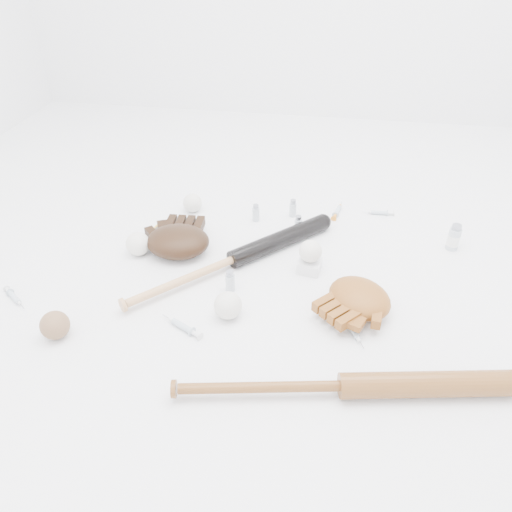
% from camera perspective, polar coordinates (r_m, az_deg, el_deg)
% --- Properties ---
extents(bat_dark, '(0.63, 0.64, 0.06)m').
position_cam_1_polar(bat_dark, '(1.64, -2.55, -0.35)').
color(bat_dark, black).
rests_on(bat_dark, ground).
extents(bat_wood, '(0.88, 0.23, 0.06)m').
position_cam_1_polar(bat_wood, '(1.27, 9.95, -14.41)').
color(bat_wood, brown).
rests_on(bat_wood, ground).
extents(glove_dark, '(0.27, 0.27, 0.09)m').
position_cam_1_polar(glove_dark, '(1.72, -8.92, 1.70)').
color(glove_dark, black).
rests_on(glove_dark, ground).
extents(glove_tan, '(0.33, 0.33, 0.08)m').
position_cam_1_polar(glove_tan, '(1.50, 11.75, -4.66)').
color(glove_tan, brown).
rests_on(glove_tan, ground).
extents(trading_card, '(0.08, 0.09, 0.00)m').
position_cam_1_polar(trading_card, '(1.87, -10.96, 2.87)').
color(trading_card, gold).
rests_on(trading_card, ground).
extents(pedestal, '(0.08, 0.08, 0.04)m').
position_cam_1_polar(pedestal, '(1.64, 6.13, -1.09)').
color(pedestal, white).
rests_on(pedestal, ground).
extents(baseball_on_pedestal, '(0.07, 0.07, 0.07)m').
position_cam_1_polar(baseball_on_pedestal, '(1.61, 6.25, 0.55)').
color(baseball_on_pedestal, silver).
rests_on(baseball_on_pedestal, pedestal).
extents(baseball_left, '(0.08, 0.08, 0.08)m').
position_cam_1_polar(baseball_left, '(1.74, -13.34, 1.36)').
color(baseball_left, silver).
rests_on(baseball_left, ground).
extents(baseball_upper, '(0.07, 0.07, 0.07)m').
position_cam_1_polar(baseball_upper, '(1.96, -7.27, 6.04)').
color(baseball_upper, silver).
rests_on(baseball_upper, ground).
extents(baseball_mid, '(0.08, 0.08, 0.08)m').
position_cam_1_polar(baseball_mid, '(1.45, -3.22, -5.66)').
color(baseball_mid, silver).
rests_on(baseball_mid, ground).
extents(baseball_aged, '(0.08, 0.08, 0.08)m').
position_cam_1_polar(baseball_aged, '(1.49, -22.00, -7.34)').
color(baseball_aged, brown).
rests_on(baseball_aged, ground).
extents(syringe_0, '(0.13, 0.11, 0.02)m').
position_cam_1_polar(syringe_0, '(1.69, -25.90, -4.28)').
color(syringe_0, '#ADBCC6').
rests_on(syringe_0, ground).
extents(syringe_1, '(0.16, 0.10, 0.02)m').
position_cam_1_polar(syringe_1, '(1.44, -8.40, -7.95)').
color(syringe_1, '#ADBCC6').
rests_on(syringe_1, ground).
extents(syringe_2, '(0.06, 0.15, 0.02)m').
position_cam_1_polar(syringe_2, '(1.97, 9.30, 5.11)').
color(syringe_2, '#ADBCC6').
rests_on(syringe_2, ground).
extents(syringe_3, '(0.08, 0.15, 0.02)m').
position_cam_1_polar(syringe_3, '(1.44, 11.05, -8.29)').
color(syringe_3, '#ADBCC6').
rests_on(syringe_3, ground).
extents(syringe_4, '(0.14, 0.03, 0.02)m').
position_cam_1_polar(syringe_4, '(2.00, 13.90, 4.83)').
color(syringe_4, '#ADBCC6').
rests_on(syringe_4, ground).
extents(vial_0, '(0.03, 0.03, 0.07)m').
position_cam_1_polar(vial_0, '(1.92, 4.24, 5.49)').
color(vial_0, silver).
rests_on(vial_0, ground).
extents(vial_1, '(0.03, 0.03, 0.07)m').
position_cam_1_polar(vial_1, '(1.82, 4.84, 3.65)').
color(vial_1, silver).
rests_on(vial_1, ground).
extents(vial_2, '(0.03, 0.03, 0.07)m').
position_cam_1_polar(vial_2, '(1.89, -0.02, 4.97)').
color(vial_2, silver).
rests_on(vial_2, ground).
extents(vial_3, '(0.04, 0.04, 0.10)m').
position_cam_1_polar(vial_3, '(1.85, 21.70, 2.04)').
color(vial_3, silver).
rests_on(vial_3, ground).
extents(vial_4, '(0.03, 0.03, 0.07)m').
position_cam_1_polar(vial_4, '(1.54, -2.97, -2.84)').
color(vial_4, silver).
rests_on(vial_4, ground).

